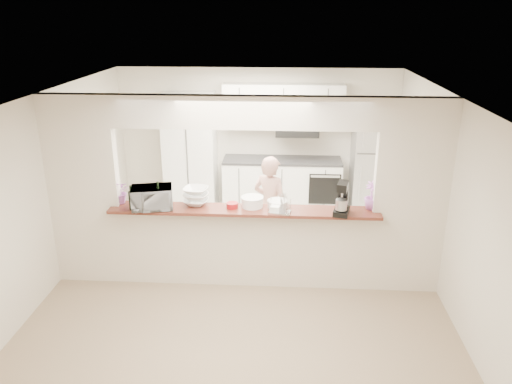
# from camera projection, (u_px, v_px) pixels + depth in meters

# --- Properties ---
(floor) EXTENTS (6.00, 6.00, 0.00)m
(floor) POSITION_uv_depth(u_px,v_px,m) (245.00, 283.00, 6.68)
(floor) COLOR gray
(floor) RESTS_ON ground
(tile_overlay) EXTENTS (5.00, 2.90, 0.01)m
(tile_overlay) POSITION_uv_depth(u_px,v_px,m) (253.00, 234.00, 8.13)
(tile_overlay) COLOR beige
(tile_overlay) RESTS_ON floor
(partition) EXTENTS (5.00, 0.15, 2.50)m
(partition) POSITION_uv_depth(u_px,v_px,m) (244.00, 178.00, 6.17)
(partition) COLOR beige
(partition) RESTS_ON floor
(bar_counter) EXTENTS (3.40, 0.38, 1.09)m
(bar_counter) POSITION_uv_depth(u_px,v_px,m) (245.00, 244.00, 6.48)
(bar_counter) COLOR beige
(bar_counter) RESTS_ON floor
(kitchen_cabinets) EXTENTS (3.15, 0.62, 2.25)m
(kitchen_cabinets) POSITION_uv_depth(u_px,v_px,m) (247.00, 156.00, 8.91)
(kitchen_cabinets) COLOR silver
(kitchen_cabinets) RESTS_ON floor
(refrigerator) EXTENTS (0.75, 0.70, 1.70)m
(refrigerator) POSITION_uv_depth(u_px,v_px,m) (373.00, 167.00, 8.75)
(refrigerator) COLOR #B6B6BB
(refrigerator) RESTS_ON floor
(flower_left) EXTENTS (0.28, 0.24, 0.30)m
(flower_left) POSITION_uv_depth(u_px,v_px,m) (120.00, 192.00, 6.39)
(flower_left) COLOR pink
(flower_left) RESTS_ON bar_counter
(wine_bottle_a) EXTENTS (0.07, 0.07, 0.37)m
(wine_bottle_a) POSITION_uv_depth(u_px,v_px,m) (159.00, 199.00, 6.18)
(wine_bottle_a) COLOR black
(wine_bottle_a) RESTS_ON bar_counter
(wine_bottle_b) EXTENTS (0.06, 0.06, 0.31)m
(wine_bottle_b) POSITION_uv_depth(u_px,v_px,m) (131.00, 200.00, 6.21)
(wine_bottle_b) COLOR black
(wine_bottle_b) RESTS_ON bar_counter
(toaster_oven) EXTENTS (0.57, 0.45, 0.28)m
(toaster_oven) POSITION_uv_depth(u_px,v_px,m) (152.00, 198.00, 6.23)
(toaster_oven) COLOR #9C9CA0
(toaster_oven) RESTS_ON bar_counter
(serving_bowls) EXTENTS (0.35, 0.35, 0.23)m
(serving_bowls) POSITION_uv_depth(u_px,v_px,m) (196.00, 196.00, 6.35)
(serving_bowls) COLOR white
(serving_bowls) RESTS_ON bar_counter
(plate_stack_a) EXTENTS (0.28, 0.28, 0.13)m
(plate_stack_a) POSITION_uv_depth(u_px,v_px,m) (252.00, 202.00, 6.31)
(plate_stack_a) COLOR white
(plate_stack_a) RESTS_ON bar_counter
(plate_stack_b) EXTENTS (0.26, 0.26, 0.09)m
(plate_stack_b) POSITION_uv_depth(u_px,v_px,m) (278.00, 204.00, 6.29)
(plate_stack_b) COLOR white
(plate_stack_b) RESTS_ON bar_counter
(red_bowl) EXTENTS (0.15, 0.15, 0.07)m
(red_bowl) POSITION_uv_depth(u_px,v_px,m) (232.00, 205.00, 6.28)
(red_bowl) COLOR maroon
(red_bowl) RESTS_ON bar_counter
(tan_bowl) EXTENTS (0.16, 0.16, 0.07)m
(tan_bowl) POSITION_uv_depth(u_px,v_px,m) (249.00, 202.00, 6.37)
(tan_bowl) COLOR beige
(tan_bowl) RESTS_ON bar_counter
(utensil_caddy) EXTENTS (0.29, 0.20, 0.25)m
(utensil_caddy) POSITION_uv_depth(u_px,v_px,m) (280.00, 205.00, 6.10)
(utensil_caddy) COLOR silver
(utensil_caddy) RESTS_ON bar_counter
(stand_mixer) EXTENTS (0.24, 0.31, 0.41)m
(stand_mixer) POSITION_uv_depth(u_px,v_px,m) (342.00, 200.00, 6.04)
(stand_mixer) COLOR black
(stand_mixer) RESTS_ON bar_counter
(flower_right) EXTENTS (0.21, 0.21, 0.36)m
(flower_right) POSITION_uv_depth(u_px,v_px,m) (373.00, 195.00, 6.20)
(flower_right) COLOR #D071D2
(flower_right) RESTS_ON bar_counter
(person) EXTENTS (0.65, 0.58, 1.50)m
(person) POSITION_uv_depth(u_px,v_px,m) (270.00, 206.00, 7.26)
(person) COLOR tan
(person) RESTS_ON floor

